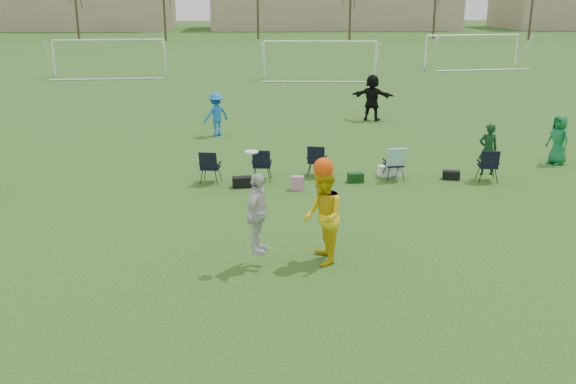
{
  "coord_description": "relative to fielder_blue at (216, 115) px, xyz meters",
  "views": [
    {
      "loc": [
        -0.01,
        -10.34,
        5.31
      ],
      "look_at": [
        0.59,
        2.79,
        1.25
      ],
      "focal_mm": 40.0,
      "sensor_mm": 36.0,
      "label": 1
    }
  ],
  "objects": [
    {
      "name": "center_contest",
      "position": [
        2.55,
        -12.61,
        0.23
      ],
      "size": [
        2.07,
        1.2,
        2.41
      ],
      "color": "silver",
      "rests_on": "ground"
    },
    {
      "name": "goal_left",
      "position": [
        -8.32,
        19.56,
        1.08
      ],
      "size": [
        7.39,
        0.76,
        2.46
      ],
      "rotation": [
        0.0,
        0.0,
        0.09
      ],
      "color": "white",
      "rests_on": "ground"
    },
    {
      "name": "fielder_green_far",
      "position": [
        11.37,
        -4.87,
        -0.04
      ],
      "size": [
        0.79,
        0.93,
        1.61
      ],
      "primitive_type": "imported",
      "rotation": [
        0.0,
        0.0,
        -1.15
      ],
      "color": "#136C39",
      "rests_on": "ground"
    },
    {
      "name": "goal_mid",
      "position": [
        5.68,
        17.56,
        1.08
      ],
      "size": [
        7.4,
        0.63,
        2.46
      ],
      "rotation": [
        0.0,
        0.0,
        -0.07
      ],
      "color": "white",
      "rests_on": "ground"
    },
    {
      "name": "sideline_setup",
      "position": [
        4.59,
        -6.45,
        -0.33
      ],
      "size": [
        8.89,
        1.95,
        1.71
      ],
      "color": "#0E3617",
      "rests_on": "ground"
    },
    {
      "name": "goal_right",
      "position": [
        17.68,
        23.56,
        1.08
      ],
      "size": [
        7.35,
        1.14,
        2.46
      ],
      "rotation": [
        0.0,
        0.0,
        0.14
      ],
      "color": "white",
      "rests_on": "ground"
    },
    {
      "name": "fielder_blue",
      "position": [
        0.0,
        0.0,
        0.0
      ],
      "size": [
        1.25,
        1.15,
        1.68
      ],
      "primitive_type": "imported",
      "rotation": [
        0.0,
        0.0,
        3.78
      ],
      "color": "blue",
      "rests_on": "ground"
    },
    {
      "name": "fielder_black",
      "position": [
        6.62,
        2.95,
        0.16
      ],
      "size": [
        1.95,
        1.23,
        2.01
      ],
      "primitive_type": "imported",
      "rotation": [
        0.0,
        0.0,
        2.77
      ],
      "color": "black",
      "rests_on": "ground"
    },
    {
      "name": "ground",
      "position": [
        1.68,
        -14.44,
        -0.84
      ],
      "size": [
        260.0,
        260.0,
        0.0
      ],
      "primitive_type": "plane",
      "color": "#2A4E18",
      "rests_on": "ground"
    }
  ]
}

